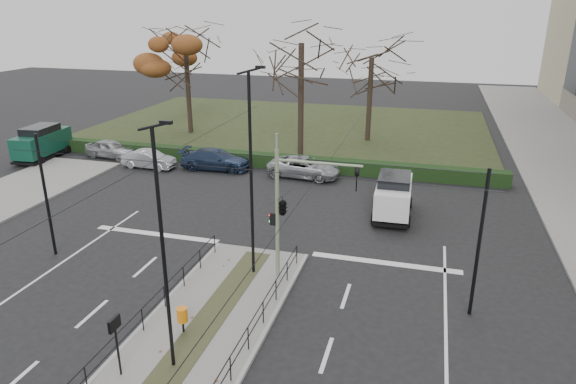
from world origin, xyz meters
name	(u,v)px	position (x,y,z in m)	size (l,w,h in m)	color
ground	(223,304)	(0.00, 0.00, 0.00)	(140.00, 140.00, 0.00)	black
median_island	(196,339)	(0.00, -2.50, 0.07)	(4.40, 15.00, 0.14)	#615F5C
park	(290,127)	(-6.00, 32.00, 0.05)	(38.00, 26.00, 0.10)	#242E17
hedge	(243,158)	(-6.00, 18.60, 0.50)	(38.00, 1.00, 1.00)	black
median_railing	(193,319)	(0.00, -2.60, 0.98)	(4.14, 13.24, 0.92)	black
catenary	(234,212)	(0.00, 1.62, 3.42)	(20.00, 34.00, 6.00)	black
traffic_light	(285,205)	(1.84, 2.76, 3.49)	(3.91, 2.25, 5.76)	gray
litter_bin	(182,315)	(-0.58, -2.31, 0.86)	(0.39, 0.39, 1.00)	black
info_panel	(115,330)	(-1.51, -4.94, 1.81)	(0.12, 0.56, 2.13)	black
streetlamp_median_near	(164,251)	(-0.05, -4.06, 4.35)	(0.69, 0.14, 8.27)	black
streetlamp_median_far	(252,174)	(0.40, 2.70, 4.75)	(0.76, 0.15, 9.08)	black
parked_car_first	(110,149)	(-16.87, 17.61, 0.71)	(1.68, 4.17, 1.42)	#A3A5AA
parked_car_second	(149,159)	(-12.47, 15.95, 0.67)	(1.41, 4.04, 1.33)	#A3A5AA
parked_car_third	(216,159)	(-7.56, 17.00, 0.75)	(2.11, 5.18, 1.50)	#1E2C46
parked_car_fourth	(304,167)	(-0.83, 17.00, 0.71)	(2.36, 5.13, 1.42)	#A3A5AA
white_van	(394,195)	(5.80, 11.42, 1.27)	(2.21, 4.65, 2.45)	silver
green_van	(42,142)	(-21.84, 15.95, 1.35)	(2.48, 5.43, 2.62)	#0D3A2A
rust_tree	(185,47)	(-14.44, 26.98, 7.96)	(8.39, 8.39, 10.35)	black
bare_tree_center	(371,64)	(2.16, 28.49, 6.77)	(6.93, 6.93, 9.57)	black
bare_tree_near	(301,52)	(-2.32, 21.76, 8.18)	(6.23, 6.23, 11.59)	black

